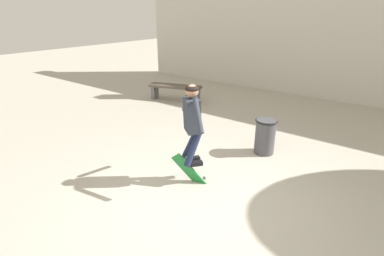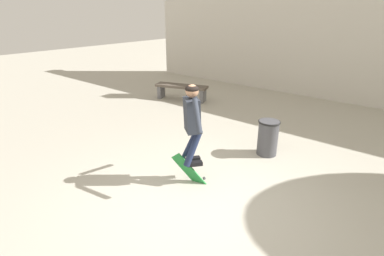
{
  "view_description": "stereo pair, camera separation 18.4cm",
  "coord_description": "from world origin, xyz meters",
  "views": [
    {
      "loc": [
        2.21,
        -3.23,
        2.82
      ],
      "look_at": [
        -0.54,
        0.42,
        1.0
      ],
      "focal_mm": 28.0,
      "sensor_mm": 36.0,
      "label": 1
    },
    {
      "loc": [
        2.36,
        -3.11,
        2.82
      ],
      "look_at": [
        -0.54,
        0.42,
        1.0
      ],
      "focal_mm": 28.0,
      "sensor_mm": 36.0,
      "label": 2
    }
  ],
  "objects": [
    {
      "name": "building_backdrop",
      "position": [
        -0.0,
        7.37,
        2.27
      ],
      "size": [
        16.05,
        0.52,
        5.56
      ],
      "color": "beige",
      "rests_on": "ground_plane"
    },
    {
      "name": "trash_bin",
      "position": [
        -0.0,
        2.21,
        0.39
      ],
      "size": [
        0.45,
        0.45,
        0.73
      ],
      "color": "#47474C",
      "rests_on": "ground_plane"
    },
    {
      "name": "park_bench",
      "position": [
        -4.02,
        4.11,
        0.36
      ],
      "size": [
        1.78,
        0.96,
        0.5
      ],
      "rotation": [
        0.0,
        0.0,
        0.33
      ],
      "color": "brown",
      "rests_on": "ground_plane"
    },
    {
      "name": "skateboard_flipping",
      "position": [
        -0.55,
        0.37,
        0.2
      ],
      "size": [
        0.62,
        0.29,
        0.72
      ],
      "rotation": [
        0.0,
        0.0,
        0.5
      ],
      "color": "#237F38"
    },
    {
      "name": "ground_plane",
      "position": [
        0.0,
        0.0,
        0.0
      ],
      "size": [
        40.0,
        40.0,
        0.0
      ],
      "primitive_type": "plane",
      "color": "#B2AD9E"
    },
    {
      "name": "skater",
      "position": [
        -0.54,
        0.42,
        1.16
      ],
      "size": [
        0.98,
        0.8,
        1.38
      ],
      "rotation": [
        0.0,
        0.0,
        0.9
      ],
      "color": "#282D38"
    }
  ]
}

